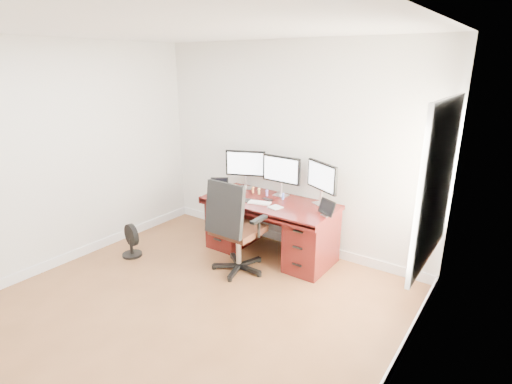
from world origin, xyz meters
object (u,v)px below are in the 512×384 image
Objects in this scene: floor_fan at (131,241)px; keyboard at (260,203)px; monitor_center at (281,171)px; desk at (271,226)px; office_chair at (236,242)px.

keyboard reaches higher than floor_fan.
desk is at bearing -89.59° from monitor_center.
monitor_center reaches higher than keyboard.
office_chair is 0.59m from keyboard.
office_chair is 2.11× the size of monitor_center.
floor_fan is 0.79× the size of monitor_center.
monitor_center reaches higher than office_chair.
monitor_center is (0.08, 0.87, 0.70)m from office_chair.
office_chair is 4.18× the size of keyboard.
floor_fan is at bearing -162.68° from keyboard.
keyboard is at bearing 87.33° from office_chair.
monitor_center is at bearing 90.00° from desk.
floor_fan is at bearing -142.96° from desk.
office_chair is 1.46m from floor_fan.
office_chair is 1.12m from monitor_center.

